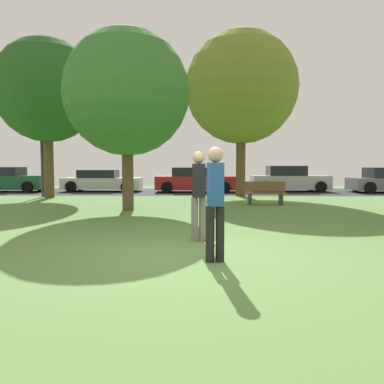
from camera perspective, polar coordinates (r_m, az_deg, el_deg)
ground_plane at (r=6.54m, az=-0.62°, el=-9.59°), size 44.00×44.00×0.00m
road_strip at (r=22.40m, az=0.60°, el=0.05°), size 44.00×6.40×0.01m
maple_tree_near at (r=19.71m, az=-20.72°, el=13.88°), size 4.82×4.82×7.44m
birch_tree_lone at (r=13.53m, az=-9.64°, el=14.28°), size 4.24×4.24×6.10m
oak_tree_right at (r=19.76m, az=7.32°, el=15.10°), size 5.54×5.54×8.14m
person_thrower at (r=7.72m, az=0.99°, el=0.12°), size 0.30×0.35×1.81m
person_catcher at (r=6.06m, az=3.46°, el=-0.88°), size 0.30×0.35×1.82m
frisbee_disc at (r=7.57m, az=2.82°, el=-7.63°), size 0.27×0.27×0.03m
parked_car_green at (r=24.96m, az=-25.81°, el=1.58°), size 4.52×1.95×1.43m
parked_car_white at (r=23.30m, az=-13.25°, el=1.55°), size 4.53×1.94×1.27m
parked_car_red at (r=22.16m, az=0.46°, el=1.70°), size 4.59×1.97×1.41m
parked_car_silver at (r=23.36m, az=14.15°, el=1.77°), size 4.42×2.11×1.51m
park_bench at (r=15.23m, az=10.78°, el=-0.13°), size 1.60×0.45×0.90m
street_lamp_post at (r=20.07m, az=-21.36°, el=5.75°), size 0.14×0.14×4.50m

